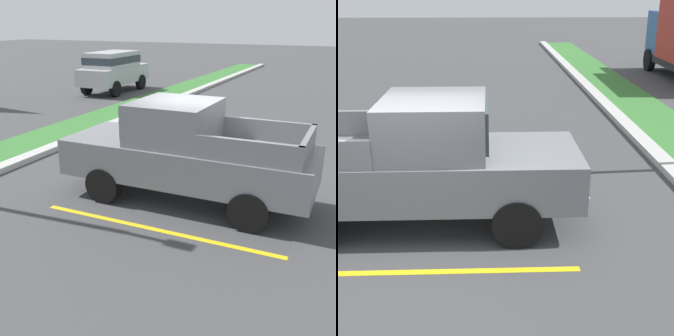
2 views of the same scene
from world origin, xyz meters
TOP-DOWN VIEW (x-y plane):
  - ground_plane at (0.00, 0.00)m, footprint 120.00×120.00m
  - parking_line_near at (-2.43, -0.01)m, footprint 0.12×4.80m
  - parking_line_far at (0.67, -0.01)m, footprint 0.12×4.80m
  - curb_strip at (0.00, 5.00)m, footprint 56.00×0.40m
  - grass_median at (0.00, 6.10)m, footprint 56.00×1.80m
  - pickup_truck_main at (-0.88, 0.04)m, footprint 1.98×5.23m
  - suv_distant at (10.79, 9.03)m, footprint 4.64×2.05m

SIDE VIEW (x-z plane):
  - ground_plane at x=0.00m, z-range 0.00..0.00m
  - parking_line_near at x=-2.43m, z-range 0.00..0.01m
  - parking_line_far at x=0.67m, z-range 0.00..0.01m
  - grass_median at x=0.00m, z-range 0.00..0.06m
  - curb_strip at x=0.00m, z-range 0.00..0.15m
  - pickup_truck_main at x=-0.88m, z-range -0.01..2.09m
  - suv_distant at x=10.79m, z-range 0.19..2.29m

